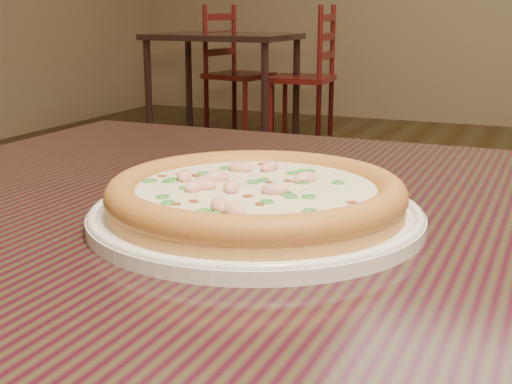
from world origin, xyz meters
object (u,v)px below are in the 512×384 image
at_px(pizza, 256,195).
at_px(bg_table_left, 223,47).
at_px(hero_table, 396,326).
at_px(plate, 256,215).
at_px(chair_b, 309,78).
at_px(chair_a, 233,74).

height_order(pizza, bg_table_left, pizza).
height_order(hero_table, plate, plate).
distance_m(plate, chair_b, 4.59).
relative_size(hero_table, pizza, 4.50).
relative_size(plate, pizza, 1.12).
bearing_deg(plate, chair_b, 108.74).
distance_m(hero_table, chair_b, 4.58).
distance_m(bg_table_left, chair_a, 0.37).
height_order(plate, bg_table_left, plate).
xyz_separation_m(pizza, chair_a, (-2.10, 4.39, -0.34)).
distance_m(plate, bg_table_left, 4.57).
xyz_separation_m(pizza, bg_table_left, (-2.04, 4.09, -0.12)).
bearing_deg(chair_a, pizza, -64.46).
bearing_deg(chair_b, hero_table, -69.64).
height_order(hero_table, bg_table_left, same).
height_order(pizza, chair_a, chair_a).
bearing_deg(chair_b, pizza, -71.27).
bearing_deg(bg_table_left, chair_a, 101.60).
distance_m(plate, chair_a, 4.88).
distance_m(plate, pizza, 0.02).
relative_size(pizza, bg_table_left, 0.27).
distance_m(pizza, chair_b, 4.59).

